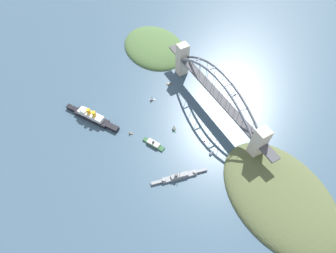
% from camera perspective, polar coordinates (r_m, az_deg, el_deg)
% --- Properties ---
extents(ground_plane, '(1400.00, 1400.00, 0.00)m').
position_cam_1_polar(ground_plane, '(427.10, 9.38, 3.63)').
color(ground_plane, '#385166').
extents(harbor_arch_bridge, '(250.78, 17.09, 71.06)m').
position_cam_1_polar(harbor_arch_bridge, '(403.95, 9.96, 6.45)').
color(harbor_arch_bridge, beige).
rests_on(harbor_arch_bridge, ground).
extents(headland_west_shore, '(168.00, 119.67, 29.48)m').
position_cam_1_polar(headland_west_shore, '(375.86, 22.67, -13.42)').
color(headland_west_shore, '#515B38').
rests_on(headland_west_shore, ground).
extents(headland_east_shore, '(136.19, 105.01, 27.01)m').
position_cam_1_polar(headland_east_shore, '(528.75, -2.62, 16.08)').
color(headland_east_shore, '#476638').
rests_on(headland_east_shore, ground).
extents(ocean_liner, '(83.76, 55.85, 20.59)m').
position_cam_1_polar(ocean_liner, '(420.11, -15.64, 2.01)').
color(ocean_liner, black).
rests_on(ocean_liner, ground).
extents(naval_cruiser, '(21.25, 73.98, 16.34)m').
position_cam_1_polar(naval_cruiser, '(356.94, 2.33, -10.35)').
color(naval_cruiser, gray).
rests_on(naval_cruiser, ground).
extents(harbor_ferry_steamer, '(32.94, 21.13, 7.89)m').
position_cam_1_polar(harbor_ferry_steamer, '(381.59, -3.01, -3.63)').
color(harbor_ferry_steamer, '#23512D').
rests_on(harbor_ferry_steamer, ground).
extents(seaplane_taxiing_near_bridge, '(7.75, 10.00, 4.71)m').
position_cam_1_polar(seaplane_taxiing_near_bridge, '(453.04, 13.69, 6.73)').
color(seaplane_taxiing_near_bridge, '#B7B7B2').
rests_on(seaplane_taxiing_near_bridge, ground).
extents(small_boat_0, '(6.04, 5.63, 7.30)m').
position_cam_1_polar(small_boat_0, '(394.52, -7.92, -1.19)').
color(small_boat_0, brown).
rests_on(small_boat_0, ground).
extents(small_boat_1, '(10.69, 7.38, 10.24)m').
position_cam_1_polar(small_boat_1, '(394.51, 1.29, -0.11)').
color(small_boat_1, '#2D6B3D').
rests_on(small_boat_1, ground).
extents(small_boat_2, '(7.07, 8.94, 11.08)m').
position_cam_1_polar(small_boat_2, '(430.76, -3.39, 6.06)').
color(small_boat_2, silver).
rests_on(small_boat_2, ground).
extents(small_boat_3, '(5.53, 8.35, 8.43)m').
position_cam_1_polar(small_boat_3, '(376.66, 9.01, -5.36)').
color(small_boat_3, '#234C8C').
rests_on(small_boat_3, ground).
extents(small_boat_4, '(4.61, 9.35, 2.26)m').
position_cam_1_polar(small_boat_4, '(456.42, 0.22, 8.84)').
color(small_boat_4, brown).
rests_on(small_boat_4, ground).
extents(channel_marker_buoy, '(2.20, 2.20, 2.75)m').
position_cam_1_polar(channel_marker_buoy, '(388.51, 7.63, -3.03)').
color(channel_marker_buoy, red).
rests_on(channel_marker_buoy, ground).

